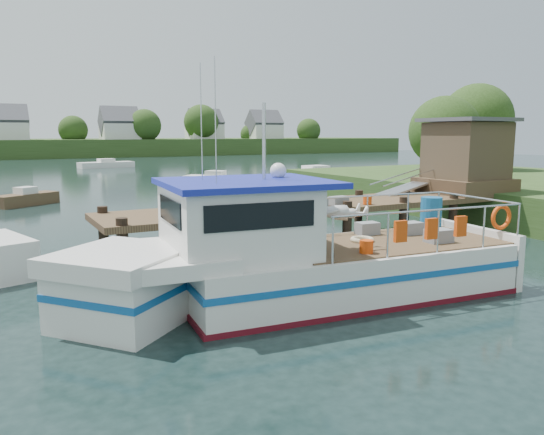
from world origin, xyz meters
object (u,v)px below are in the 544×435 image
moored_far (106,164)px  moored_c (316,173)px  moored_rowboat (26,198)px  lobster_boat (295,260)px  moored_b (216,179)px  dock (420,175)px

moored_far → moored_c: size_ratio=0.88×
moored_rowboat → moored_c: 24.79m
moored_far → moored_c: bearing=-83.0°
moored_rowboat → moored_c: (23.63, 7.50, 0.04)m
lobster_boat → moored_far: size_ratio=1.78×
moored_rowboat → lobster_boat: bearing=-82.0°
moored_rowboat → moored_b: (13.60, 6.09, 0.02)m
moored_c → dock: bearing=-108.4°
lobster_boat → moored_rowboat: 21.68m
dock → moored_rowboat: bearing=130.0°
dock → moored_b: 22.00m
moored_rowboat → dock: bearing=-53.2°
moored_b → moored_c: moored_c is taller
moored_far → moored_b: 25.02m
dock → moored_c: size_ratio=2.34×
dock → moored_b: bearing=89.1°
moored_far → moored_b: size_ratio=1.37×
moored_rowboat → moored_far: (10.45, 30.92, 0.01)m
dock → lobster_boat: (-9.06, -5.43, -1.27)m
moored_far → moored_rowboat: bearing=-131.1°
moored_rowboat → moored_far: moored_far is taller
moored_c → moored_far: bearing=125.0°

